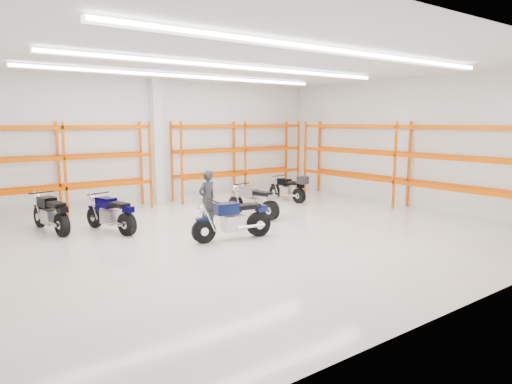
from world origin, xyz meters
TOP-DOWN VIEW (x-y plane):
  - ground at (0.00, 0.00)m, footprint 14.00×14.00m
  - room_shell at (0.00, 0.03)m, footprint 14.02×12.02m
  - motorcycle_main at (-0.62, -0.20)m, footprint 2.17×0.76m
  - motorcycle_back_a at (-4.24, 3.40)m, footprint 0.70×2.13m
  - motorcycle_back_b at (-2.91, 2.43)m, footprint 0.85×2.06m
  - motorcycle_back_c at (1.38, 1.69)m, footprint 0.73×2.08m
  - motorcycle_back_d at (4.15, 3.24)m, footprint 0.63×1.97m
  - standing_man at (-0.49, 1.44)m, footprint 0.66×0.50m
  - structural_column at (0.00, 5.82)m, footprint 0.32×0.32m
  - pallet_racking_back_left at (-3.40, 5.48)m, footprint 5.67×0.87m
  - pallet_racking_back_right at (3.40, 5.48)m, footprint 5.67×0.87m
  - pallet_racking_side at (6.48, 0.00)m, footprint 0.87×9.07m

SIDE VIEW (x-z plane):
  - ground at x=0.00m, z-range 0.00..0.00m
  - motorcycle_back_c at x=1.38m, z-range -0.03..0.99m
  - motorcycle_back_b at x=-2.91m, z-range -0.03..1.00m
  - motorcycle_back_d at x=4.15m, z-range -0.02..0.99m
  - motorcycle_back_a at x=-4.24m, z-range -0.03..1.02m
  - motorcycle_main at x=-0.62m, z-range -0.03..1.03m
  - standing_man at x=-0.49m, z-range 0.00..1.63m
  - pallet_racking_back_left at x=-3.40m, z-range 0.29..3.29m
  - pallet_racking_back_right at x=3.40m, z-range 0.29..3.29m
  - pallet_racking_side at x=6.48m, z-range 0.31..3.31m
  - structural_column at x=0.00m, z-range 0.00..4.50m
  - room_shell at x=0.00m, z-range 1.03..5.54m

